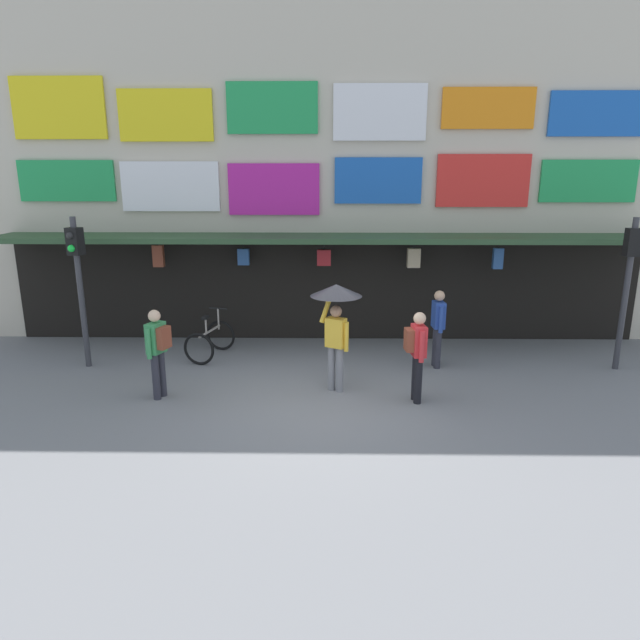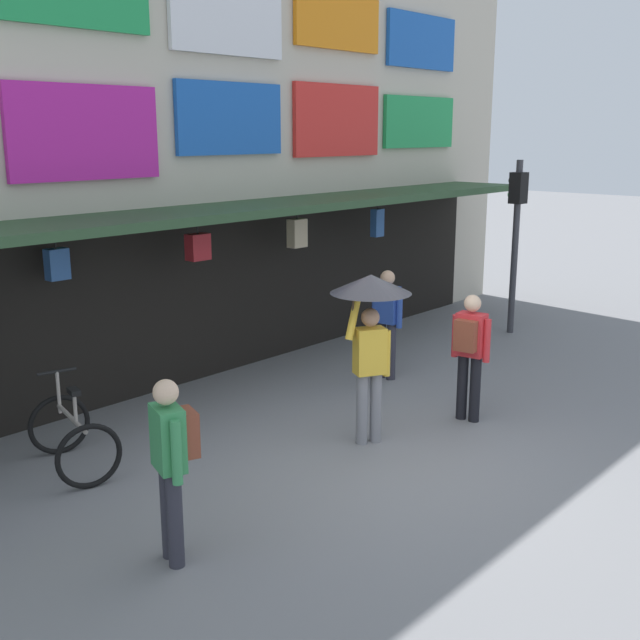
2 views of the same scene
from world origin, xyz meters
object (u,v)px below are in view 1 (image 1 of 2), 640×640
bicycle_parked (210,340)px  pedestrian_in_blue (417,350)px  pedestrian_in_red (438,324)px  pedestrian_in_yellow (158,347)px  traffic_light_near (78,268)px  pedestrian_with_umbrella (336,308)px  traffic_light_far (629,270)px

bicycle_parked → pedestrian_in_blue: 4.95m
pedestrian_in_red → pedestrian_in_blue: bearing=-111.4°
pedestrian_in_yellow → pedestrian_in_red: 5.72m
traffic_light_near → bicycle_parked: bearing=14.4°
pedestrian_in_yellow → bicycle_parked: bearing=79.5°
pedestrian_in_yellow → pedestrian_with_umbrella: pedestrian_with_umbrella is taller
bicycle_parked → pedestrian_with_umbrella: pedestrian_with_umbrella is taller
bicycle_parked → pedestrian_in_blue: size_ratio=0.78×
pedestrian_with_umbrella → traffic_light_far: bearing=12.5°
traffic_light_near → pedestrian_in_blue: bearing=-15.0°
pedestrian_in_yellow → pedestrian_with_umbrella: 3.34m
traffic_light_far → pedestrian_in_yellow: size_ratio=1.90×
pedestrian_in_red → traffic_light_far: bearing=-0.7°
traffic_light_near → bicycle_parked: traffic_light_near is taller
pedestrian_with_umbrella → pedestrian_in_blue: 1.67m
pedestrian_with_umbrella → traffic_light_near: bearing=166.1°
traffic_light_near → traffic_light_far: (11.35, 0.02, 0.00)m
traffic_light_far → pedestrian_in_blue: traffic_light_far is taller
bicycle_parked → pedestrian_in_blue: bearing=-30.1°
traffic_light_far → bicycle_parked: 9.01m
traffic_light_far → pedestrian_in_blue: 5.05m
traffic_light_far → bicycle_parked: size_ratio=2.46×
traffic_light_near → pedestrian_in_blue: traffic_light_near is taller
traffic_light_far → pedestrian_in_yellow: bearing=-169.4°
bicycle_parked → traffic_light_far: bearing=-4.1°
pedestrian_with_umbrella → pedestrian_in_red: 2.68m
traffic_light_near → pedestrian_in_blue: size_ratio=1.90×
traffic_light_far → pedestrian_in_red: size_ratio=1.90×
traffic_light_near → traffic_light_far: size_ratio=1.00×
bicycle_parked → pedestrian_with_umbrella: bearing=-35.0°
traffic_light_far → pedestrian_in_yellow: traffic_light_far is taller
traffic_light_far → traffic_light_near: bearing=-179.9°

